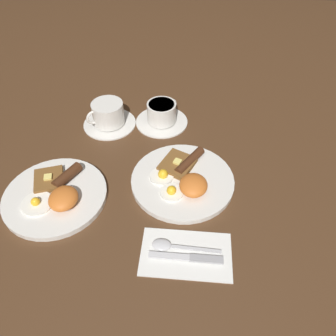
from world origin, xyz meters
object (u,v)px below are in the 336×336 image
object	(u,v)px
breakfast_plate_near	(183,179)
teacup_far	(108,115)
teacup_near	(162,115)
knife	(190,258)
spoon	(169,246)
breakfast_plate_far	(56,194)

from	to	relation	value
breakfast_plate_near	teacup_far	xyz separation A→B (m)	(0.23, 0.26, 0.02)
teacup_near	teacup_far	xyz separation A→B (m)	(-0.03, 0.17, 0.00)
teacup_near	teacup_far	size ratio (longest dim) A/B	1.00
knife	spoon	size ratio (longest dim) A/B	1.05
teacup_near	spoon	distance (m)	0.47
breakfast_plate_far	teacup_far	distance (m)	0.33
teacup_far	breakfast_plate_near	bearing A→B (deg)	-132.04
spoon	teacup_near	bearing A→B (deg)	-80.00
breakfast_plate_near	teacup_far	bearing A→B (deg)	47.96
breakfast_plate_near	knife	size ratio (longest dim) A/B	1.67
teacup_near	knife	distance (m)	0.50
breakfast_plate_far	knife	distance (m)	0.38
teacup_near	breakfast_plate_far	bearing A→B (deg)	145.98
teacup_far	spoon	distance (m)	0.50
teacup_near	spoon	size ratio (longest dim) A/B	1.07
breakfast_plate_far	teacup_near	distance (m)	0.42
breakfast_plate_near	breakfast_plate_far	distance (m)	0.33
spoon	breakfast_plate_near	bearing A→B (deg)	-93.43
teacup_near	breakfast_plate_near	bearing A→B (deg)	-161.32
breakfast_plate_near	teacup_near	bearing A→B (deg)	18.68
teacup_far	knife	size ratio (longest dim) A/B	1.02
teacup_near	spoon	xyz separation A→B (m)	(-0.46, -0.07, -0.02)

